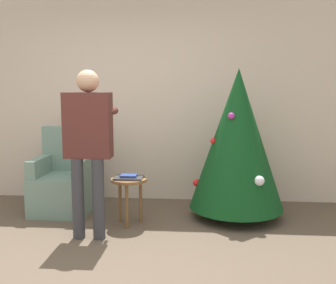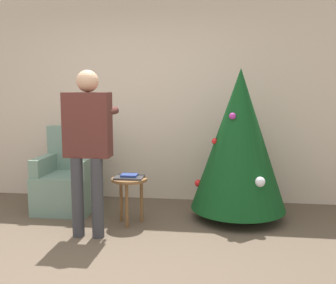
{
  "view_description": "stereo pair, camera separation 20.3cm",
  "coord_description": "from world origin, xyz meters",
  "px_view_note": "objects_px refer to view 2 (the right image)",
  "views": [
    {
      "loc": [
        0.88,
        -2.97,
        1.49
      ],
      "look_at": [
        0.55,
        1.13,
        0.93
      ],
      "focal_mm": 42.0,
      "sensor_mm": 36.0,
      "label": 1
    },
    {
      "loc": [
        1.08,
        -2.95,
        1.49
      ],
      "look_at": [
        0.55,
        1.13,
        0.93
      ],
      "focal_mm": 42.0,
      "sensor_mm": 36.0,
      "label": 2
    }
  ],
  "objects_px": {
    "christmas_tree": "(239,140)",
    "side_stool": "(129,186)",
    "person_standing": "(88,137)",
    "armchair": "(69,181)"
  },
  "relations": [
    {
      "from": "armchair",
      "to": "side_stool",
      "type": "relative_size",
      "value": 1.97
    },
    {
      "from": "side_stool",
      "to": "christmas_tree",
      "type": "bearing_deg",
      "value": 16.17
    },
    {
      "from": "armchair",
      "to": "person_standing",
      "type": "bearing_deg",
      "value": -56.28
    },
    {
      "from": "christmas_tree",
      "to": "person_standing",
      "type": "bearing_deg",
      "value": -154.48
    },
    {
      "from": "side_stool",
      "to": "person_standing",
      "type": "bearing_deg",
      "value": -130.78
    },
    {
      "from": "armchair",
      "to": "person_standing",
      "type": "height_order",
      "value": "person_standing"
    },
    {
      "from": "christmas_tree",
      "to": "side_stool",
      "type": "bearing_deg",
      "value": -163.83
    },
    {
      "from": "christmas_tree",
      "to": "person_standing",
      "type": "relative_size",
      "value": 1.03
    },
    {
      "from": "armchair",
      "to": "side_stool",
      "type": "bearing_deg",
      "value": -26.58
    },
    {
      "from": "christmas_tree",
      "to": "side_stool",
      "type": "height_order",
      "value": "christmas_tree"
    }
  ]
}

